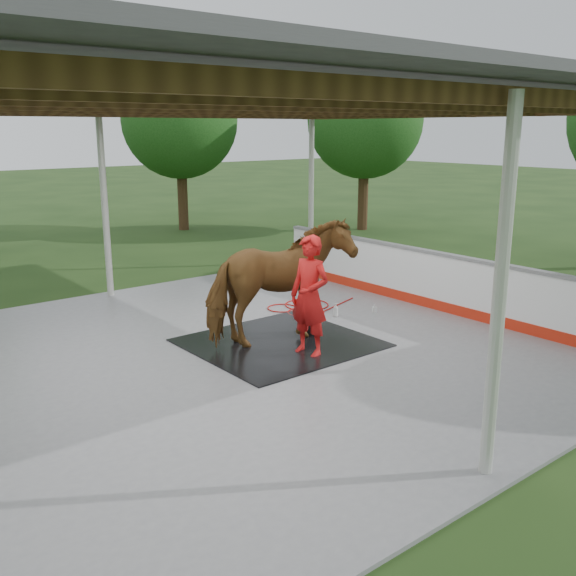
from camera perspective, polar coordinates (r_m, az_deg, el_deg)
ground at (r=10.39m, az=-4.87°, el=-6.01°), size 100.00×100.00×0.00m
concrete_slab at (r=10.38m, az=-4.87°, el=-5.88°), size 12.00×10.00×0.05m
pavilion_structure at (r=9.77m, az=-5.37°, el=16.40°), size 12.60×10.60×4.05m
dasher_board at (r=13.23m, az=11.79°, el=0.82°), size 0.16×8.00×1.15m
tree_belt at (r=10.68m, az=-6.73°, el=15.21°), size 28.00×28.00×5.80m
rubber_mat at (r=10.77m, az=-0.72°, el=-4.88°), size 2.83×2.66×0.02m
horse at (r=10.48m, az=-0.74°, el=0.47°), size 2.55×1.44×2.04m
handler at (r=10.01m, az=1.94°, el=-0.71°), size 0.58×0.77×1.91m
wash_bucket at (r=11.17m, az=2.02°, el=-3.39°), size 0.34×0.34×0.31m
soap_bottle_a at (r=12.25m, az=4.26°, el=-1.97°), size 0.14×0.14×0.26m
soap_bottle_b at (r=12.62m, az=7.69°, el=-1.80°), size 0.10×0.11×0.17m
hose_coil at (r=12.82m, az=1.24°, el=-1.76°), size 1.94×1.22×0.02m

